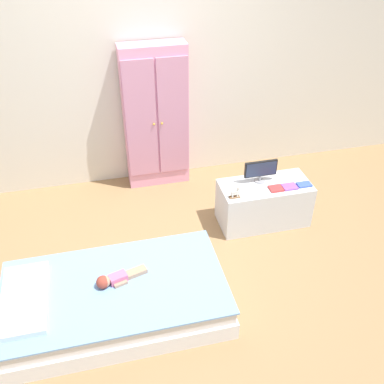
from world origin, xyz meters
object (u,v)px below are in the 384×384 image
Objects in this scene: tv_stand at (264,203)px; doll at (112,279)px; book_blue at (304,185)px; bed at (116,299)px; book_purple at (290,187)px; tv_monitor at (261,170)px; rocking_horse_toy at (236,192)px; book_red at (276,189)px; wardrobe at (156,118)px.

doll is at bearing -153.19° from tv_stand.
doll is at bearing -160.11° from book_blue.
bed is 1.84m from book_purple.
bed is 1.73m from tv_monitor.
tv_monitor reaches higher than book_purple.
bed is at bearing -149.97° from rocking_horse_toy.
doll is at bearing -151.35° from rocking_horse_toy.
tv_monitor is 0.22m from book_red.
rocking_horse_toy reaches higher than book_red.
book_blue is at bearing 0.00° from book_purple.
bed is at bearing -109.99° from wardrobe.
book_blue is (0.34, -0.09, 0.22)m from tv_stand.
tv_monitor is 0.36m from rocking_horse_toy.
tv_monitor reaches higher than rocking_horse_toy.
bed is at bearing -80.23° from doll.
book_red reaches higher than tv_stand.
tv_stand is 0.25m from book_red.
rocking_horse_toy is 0.53m from book_purple.
book_red is at bearing 24.21° from bed.
rocking_horse_toy is at bearing 28.65° from doll.
book_red is 0.92× the size of book_purple.
tv_monitor is at bearing 29.45° from doll.
tv_monitor is 2.34× the size of book_purple.
wardrobe is 11.59× the size of book_blue.
tv_monitor is (-0.04, 0.07, 0.34)m from tv_stand.
book_purple is at bearing 21.44° from doll.
book_purple is at bearing 0.00° from book_red.
book_purple is (0.13, 0.00, -0.00)m from book_red.
rocking_horse_toy is at bearing -176.64° from book_purple.
wardrobe is at bearing 115.85° from rocking_horse_toy.
book_purple is 0.14m from book_blue.
doll is at bearing 99.77° from bed.
tv_stand is at bearing 19.99° from rocking_horse_toy.
book_red reaches higher than bed.
book_red is (0.10, -0.16, -0.12)m from tv_monitor.
bed is at bearing -149.47° from tv_monitor.
tv_stand reaches higher than bed.
tv_stand is (0.85, -0.94, -0.54)m from wardrobe.
tv_monitor reaches higher than book_blue.
book_red is 0.94× the size of book_blue.
rocking_horse_toy reaches higher than tv_stand.
doll is 1.81m from book_purple.
rocking_horse_toy reaches higher than bed.
rocking_horse_toy is (1.15, 0.66, 0.34)m from bed.
book_red is (0.40, 0.03, -0.05)m from rocking_horse_toy.
doll is at bearing -150.55° from tv_monitor.
wardrobe reaches higher than bed.
bed is at bearing -157.52° from book_purple.
doll is at bearing -156.90° from book_red.
book_purple is 1.02× the size of book_blue.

